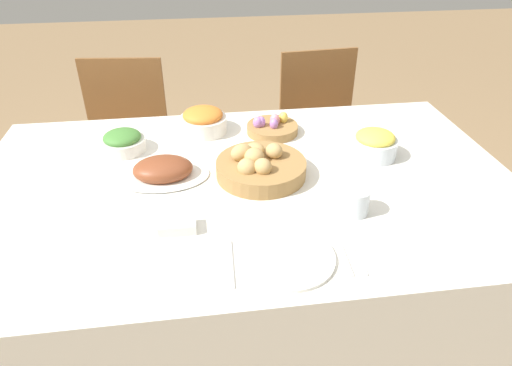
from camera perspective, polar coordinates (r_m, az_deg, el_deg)
name	(u,v)px	position (r m, az deg, el deg)	size (l,w,h in m)	color
ground_plane	(248,332)	(2.07, -0.97, -18.15)	(12.00, 12.00, 0.00)	#937551
dining_table	(247,265)	(1.79, -1.09, -10.22)	(1.85, 1.15, 0.77)	silver
chair_far_left	(125,143)	(2.48, -16.02, 4.78)	(0.46, 0.46, 0.91)	brown
chair_far_right	(322,131)	(2.54, 8.28, 6.42)	(0.46, 0.46, 0.91)	brown
bread_basket	(260,166)	(1.56, 0.47, 2.12)	(0.31, 0.31, 0.11)	#9E7542
egg_basket	(272,127)	(1.86, 2.01, 6.97)	(0.21, 0.21, 0.08)	#9E7542
ham_platter	(163,170)	(1.59, -11.53, 1.55)	(0.31, 0.22, 0.08)	white
pineapple_bowl	(374,144)	(1.73, 14.58, 4.73)	(0.17, 0.17, 0.10)	silver
carrot_bowl	(203,121)	(1.87, -6.62, 7.74)	(0.19, 0.19, 0.10)	white
green_salad_bowl	(123,142)	(1.79, -16.31, 4.99)	(0.16, 0.16, 0.08)	white
dinner_plate	(288,257)	(1.23, 4.00, -9.25)	(0.25, 0.25, 0.01)	white
fork	(231,263)	(1.22, -3.15, -10.00)	(0.02, 0.18, 0.00)	silver
knife	(343,253)	(1.27, 10.82, -8.57)	(0.02, 0.18, 0.00)	silver
spoon	(354,252)	(1.28, 12.11, -8.41)	(0.02, 0.18, 0.00)	silver
drinking_cup	(356,201)	(1.40, 12.33, -2.27)	(0.08, 0.08, 0.08)	silver
butter_dish	(177,226)	(1.34, -9.83, -5.26)	(0.11, 0.07, 0.03)	white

